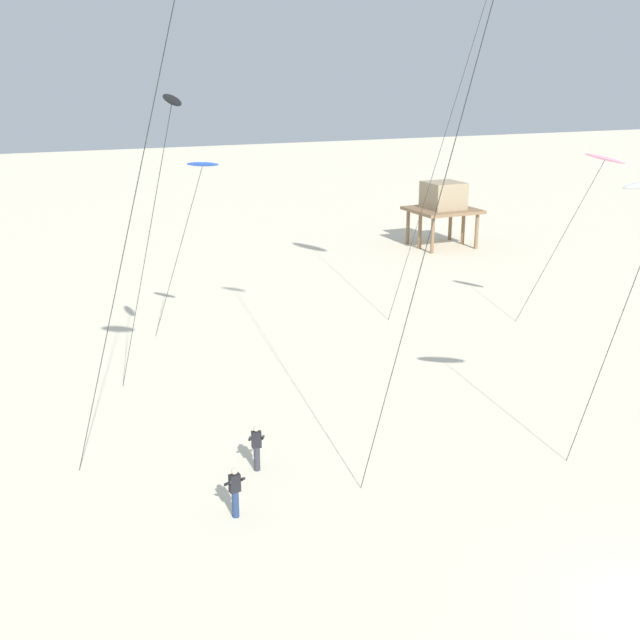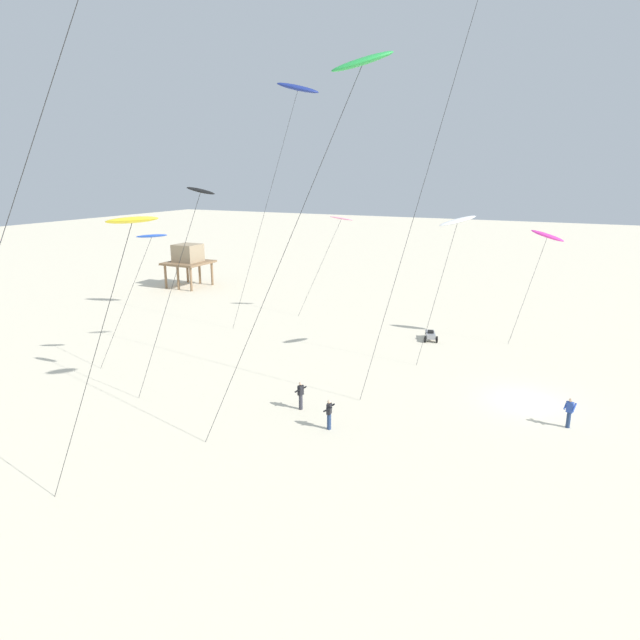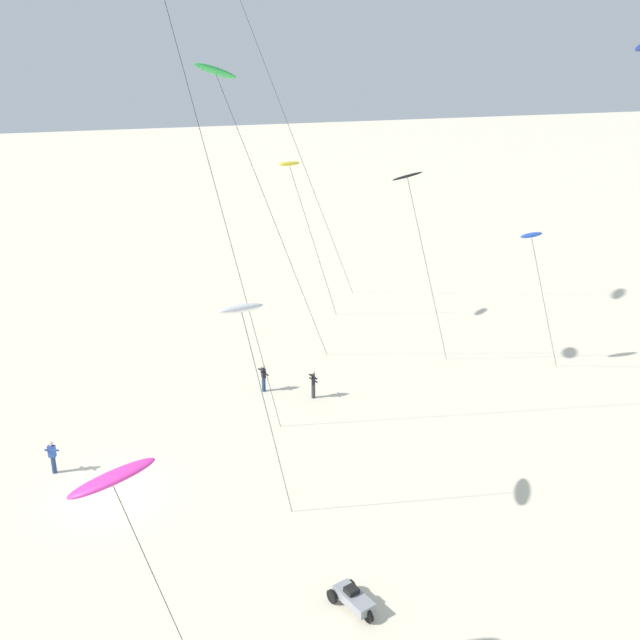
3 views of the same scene
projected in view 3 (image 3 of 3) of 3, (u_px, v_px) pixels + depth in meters
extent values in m
plane|color=beige|center=(109.00, 495.00, 34.71)|extent=(260.00, 260.00, 0.00)
cylinder|color=#262626|center=(220.00, 204.00, 34.16)|extent=(2.78, 5.74, 24.87)
ellipsoid|color=blue|center=(531.00, 235.00, 41.79)|extent=(1.36, 2.05, 0.35)
cylinder|color=#262626|center=(545.00, 305.00, 44.78)|extent=(1.88, 3.87, 9.08)
ellipsoid|color=black|center=(407.00, 176.00, 41.55)|extent=(0.55, 1.82, 0.57)
cylinder|color=#262626|center=(428.00, 275.00, 45.14)|extent=(1.95, 4.01, 12.14)
ellipsoid|color=white|center=(241.00, 308.00, 28.51)|extent=(2.36, 2.41, 0.88)
cylinder|color=#262626|center=(269.00, 419.00, 31.05)|extent=(1.02, 2.08, 9.95)
ellipsoid|color=#D8339E|center=(111.00, 478.00, 20.63)|extent=(0.89, 2.50, 1.06)
cylinder|color=#262626|center=(159.00, 589.00, 22.88)|extent=(0.99, 2.03, 8.42)
ellipsoid|color=yellow|center=(289.00, 164.00, 49.32)|extent=(1.59, 1.92, 0.41)
cylinder|color=#262626|center=(314.00, 245.00, 52.74)|extent=(1.88, 3.87, 11.40)
cylinder|color=#262626|center=(296.00, 145.00, 52.76)|extent=(4.98, 10.31, 24.23)
ellipsoid|color=green|center=(216.00, 71.00, 38.30)|extent=(2.18, 2.76, 1.23)
cylinder|color=#262626|center=(278.00, 232.00, 43.88)|extent=(3.32, 6.86, 17.58)
cylinder|color=navy|center=(264.00, 384.00, 44.35)|extent=(0.22, 0.22, 0.88)
cube|color=black|center=(263.00, 373.00, 44.08)|extent=(0.36, 0.23, 0.58)
sphere|color=beige|center=(263.00, 366.00, 43.94)|extent=(0.20, 0.20, 0.20)
cylinder|color=black|center=(262.00, 370.00, 44.26)|extent=(0.14, 0.51, 0.39)
cylinder|color=black|center=(265.00, 373.00, 43.87)|extent=(0.14, 0.51, 0.39)
cylinder|color=navy|center=(54.00, 465.00, 36.29)|extent=(0.22, 0.22, 0.88)
cube|color=#2D4CA5|center=(52.00, 451.00, 36.03)|extent=(0.28, 0.38, 0.58)
sphere|color=beige|center=(51.00, 444.00, 35.88)|extent=(0.20, 0.20, 0.20)
cylinder|color=#2D4CA5|center=(47.00, 450.00, 36.01)|extent=(0.51, 0.21, 0.39)
cylinder|color=#2D4CA5|center=(56.00, 450.00, 36.02)|extent=(0.51, 0.21, 0.39)
cylinder|color=#33333D|center=(313.00, 391.00, 43.56)|extent=(0.22, 0.22, 0.88)
cube|color=black|center=(313.00, 379.00, 43.30)|extent=(0.38, 0.27, 0.58)
sphere|color=beige|center=(313.00, 373.00, 43.15)|extent=(0.20, 0.20, 0.20)
cylinder|color=black|center=(313.00, 377.00, 43.48)|extent=(0.20, 0.51, 0.39)
cylinder|color=black|center=(313.00, 380.00, 43.07)|extent=(0.20, 0.51, 0.39)
cube|color=gray|center=(354.00, 599.00, 27.86)|extent=(1.84, 1.24, 0.36)
cube|color=black|center=(351.00, 590.00, 27.87)|extent=(0.56, 0.56, 0.20)
cylinder|color=black|center=(368.00, 616.00, 27.32)|extent=(0.53, 0.29, 0.52)
cylinder|color=black|center=(351.00, 587.00, 28.72)|extent=(0.53, 0.29, 0.52)
cylinder|color=black|center=(332.00, 596.00, 28.22)|extent=(0.53, 0.29, 0.52)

